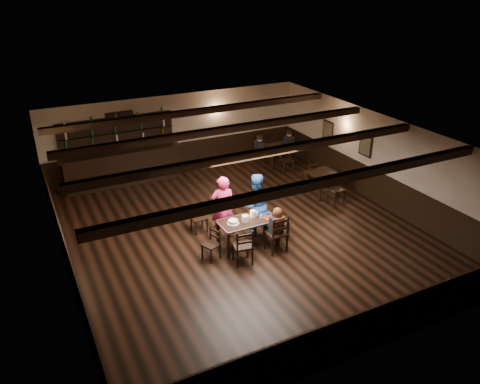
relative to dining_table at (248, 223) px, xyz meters
name	(u,v)px	position (x,y,z in m)	size (l,w,h in m)	color
ground	(242,232)	(0.20, 0.70, -0.66)	(10.00, 10.00, 0.00)	black
room_shell	(242,172)	(0.21, 0.74, 1.08)	(9.02, 10.02, 2.71)	beige
dining_table	(248,223)	(0.00, 0.00, 0.00)	(1.49, 0.75, 0.75)	black
chair_near_left	(244,244)	(-0.47, -0.70, -0.11)	(0.50, 0.48, 0.94)	black
chair_near_right	(278,232)	(0.53, -0.61, -0.06)	(0.48, 0.46, 1.03)	black
chair_end_left	(213,241)	(-1.00, -0.10, -0.20)	(0.46, 0.47, 0.79)	black
chair_end_right	(279,221)	(0.95, 0.04, -0.20)	(0.41, 0.43, 0.79)	black
chair_far_pushed	(198,215)	(-0.83, 1.31, -0.18)	(0.41, 0.39, 0.82)	black
woman_pink	(223,208)	(-0.37, 0.68, 0.21)	(0.64, 0.42, 1.74)	#EF348C
man_blue	(255,205)	(0.48, 0.49, 0.19)	(0.83, 0.65, 1.72)	navy
seated_person	(277,223)	(0.53, -0.54, 0.15)	(0.32, 0.48, 0.79)	black
cake	(233,222)	(-0.40, 0.00, 0.13)	(0.30, 0.30, 0.10)	white
plate_stack_a	(245,218)	(-0.09, -0.04, 0.17)	(0.18, 0.18, 0.16)	white
plate_stack_b	(253,214)	(0.20, 0.09, 0.18)	(0.15, 0.15, 0.18)	white
tea_light	(248,216)	(0.07, 0.13, 0.11)	(0.05, 0.05, 0.06)	#A5A8AD
salt_shaker	(261,216)	(0.34, -0.06, 0.14)	(0.04, 0.04, 0.10)	silver
pepper_shaker	(265,217)	(0.45, -0.11, 0.13)	(0.03, 0.03, 0.08)	#A5A8AD
drink_glass	(257,214)	(0.32, 0.10, 0.14)	(0.06, 0.06, 0.10)	silver
menu_red	(268,217)	(0.54, -0.10, 0.09)	(0.29, 0.20, 0.00)	maroon
menu_blue	(265,214)	(0.56, 0.09, 0.09)	(0.27, 0.19, 0.00)	#0E2249
bar_counter	(121,162)	(-1.85, 5.42, 0.06)	(3.91, 0.70, 2.20)	black
back_table_a	(323,176)	(3.52, 1.68, -0.01)	(0.89, 0.89, 0.75)	black
back_table_b	(277,148)	(3.52, 4.48, -0.01)	(0.90, 0.90, 0.75)	black
bg_patron_left	(260,146)	(2.80, 4.46, 0.20)	(0.27, 0.41, 0.80)	black
bg_patron_right	(289,140)	(4.08, 4.58, 0.18)	(0.29, 0.40, 0.75)	black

